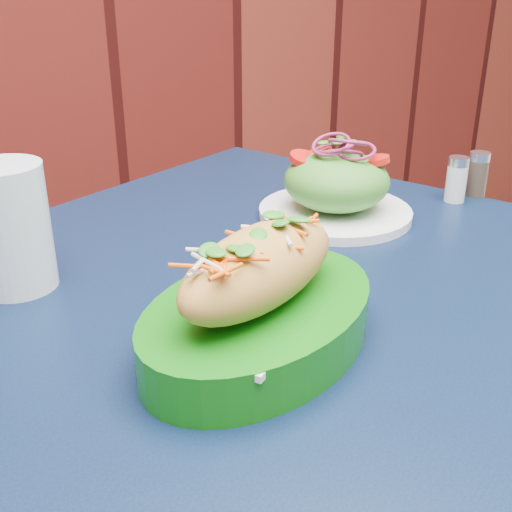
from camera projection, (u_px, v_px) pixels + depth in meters
cafe_table at (290, 357)px, 0.71m from camera, size 1.01×1.01×0.75m
banh_mi_basket at (260, 301)px, 0.55m from camera, size 0.30×0.24×0.12m
salad_plate at (336, 187)px, 0.84m from camera, size 0.20×0.20×0.11m
water_glass at (10, 228)px, 0.64m from camera, size 0.08×0.08×0.13m
salt_shaker at (457, 179)px, 0.90m from camera, size 0.03×0.03×0.06m
pepper_shaker at (477, 174)px, 0.92m from camera, size 0.03×0.03×0.06m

